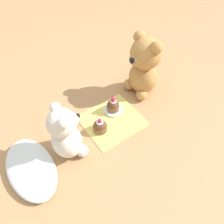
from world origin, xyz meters
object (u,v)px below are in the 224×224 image
at_px(teddy_bear_cream, 66,134).
at_px(cupcake_near_cream_bear, 100,126).
at_px(saucer_plate, 113,109).
at_px(teddy_bear_tan, 144,66).
at_px(teaspoon, 63,120).
at_px(cupcake_near_tan_bear, 113,105).

bearing_deg(teddy_bear_cream, cupcake_near_cream_bear, -80.37).
bearing_deg(saucer_plate, teddy_bear_tan, -80.83).
bearing_deg(cupcake_near_cream_bear, teddy_bear_cream, 94.21).
xyz_separation_m(teddy_bear_cream, teaspoon, (0.14, -0.04, -0.10)).
relative_size(teddy_bear_cream, cupcake_near_cream_bear, 3.51).
height_order(cupcake_near_cream_bear, teaspoon, cupcake_near_cream_bear).
bearing_deg(cupcake_near_tan_bear, teddy_bear_tan, -80.83).
bearing_deg(teaspoon, cupcake_near_tan_bear, 102.88).
bearing_deg(saucer_plate, teaspoon, 69.41).
bearing_deg(teddy_bear_tan, cupcake_near_tan_bear, -83.84).
xyz_separation_m(cupcake_near_cream_bear, saucer_plate, (0.05, -0.10, -0.02)).
relative_size(saucer_plate, teaspoon, 0.62).
distance_m(teddy_bear_cream, teaspoon, 0.18).
bearing_deg(teddy_bear_tan, teaspoon, -100.06).
xyz_separation_m(cupcake_near_cream_bear, teaspoon, (0.13, 0.10, -0.03)).
xyz_separation_m(teddy_bear_cream, saucer_plate, (0.06, -0.24, -0.10)).
bearing_deg(teaspoon, teddy_bear_cream, 17.20).
bearing_deg(saucer_plate, teddy_bear_cream, 104.92).
height_order(teddy_bear_tan, teaspoon, teddy_bear_tan).
distance_m(cupcake_near_tan_bear, teaspoon, 0.22).
distance_m(teddy_bear_tan, cupcake_near_cream_bear, 0.31).
bearing_deg(teddy_bear_tan, teddy_bear_cream, -80.50).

